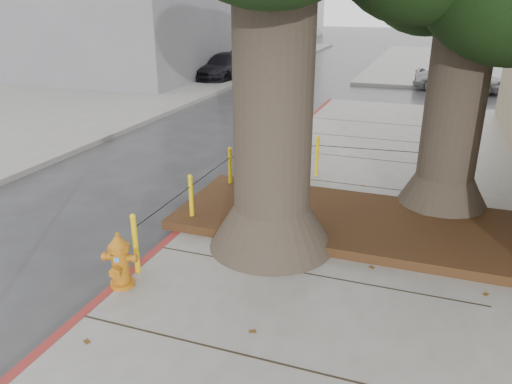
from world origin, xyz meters
TOP-DOWN VIEW (x-y plane):
  - ground at (0.00, 0.00)m, footprint 140.00×140.00m
  - sidewalk_far at (6.00, 30.00)m, footprint 16.00×20.00m
  - curb_red at (-2.00, 2.50)m, footprint 0.14×26.00m
  - planter_bed at (0.90, 3.90)m, footprint 6.40×2.60m
  - bollard_ring at (-0.87, 4.38)m, footprint 3.79×5.39m
  - fire_hydrant at (-1.90, 0.79)m, footprint 0.44×0.42m
  - car_silver at (2.79, 19.97)m, footprint 3.87×1.96m
  - car_dark at (-8.33, 19.61)m, footprint 2.32×4.68m

SIDE VIEW (x-z plane):
  - ground at x=0.00m, z-range 0.00..0.00m
  - sidewalk_far at x=6.00m, z-range 0.00..0.15m
  - curb_red at x=-2.00m, z-range -0.01..0.15m
  - planter_bed at x=0.90m, z-range 0.15..0.31m
  - fire_hydrant at x=-1.90m, z-range 0.14..0.96m
  - car_silver at x=2.79m, z-range 0.00..1.26m
  - car_dark at x=-8.33m, z-range 0.00..1.31m
  - bollard_ring at x=-0.87m, z-range 0.19..1.14m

